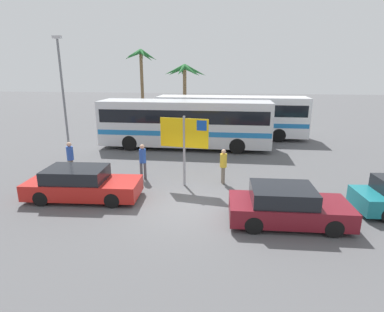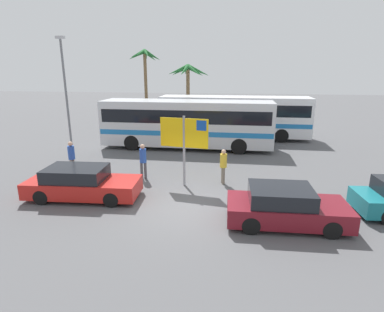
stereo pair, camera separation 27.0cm
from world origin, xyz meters
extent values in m
plane|color=#565659|center=(0.00, 0.00, 0.00)|extent=(120.00, 120.00, 0.00)
cube|color=silver|center=(-1.43, 9.40, 1.73)|extent=(11.24, 2.51, 2.90)
cube|color=black|center=(-1.43, 9.40, 2.28)|extent=(10.79, 2.53, 0.84)
cube|color=#1E70B7|center=(-1.43, 9.40, 1.22)|extent=(11.13, 2.53, 0.32)
cylinder|color=black|center=(2.05, 10.53, 0.50)|extent=(1.00, 0.28, 1.00)
cylinder|color=black|center=(2.05, 8.27, 0.50)|extent=(1.00, 0.28, 1.00)
cylinder|color=black|center=(-4.92, 10.53, 0.50)|extent=(1.00, 0.28, 1.00)
cylinder|color=black|center=(-4.92, 8.27, 0.50)|extent=(1.00, 0.28, 1.00)
cube|color=white|center=(1.64, 13.11, 1.73)|extent=(11.24, 2.51, 2.90)
cube|color=black|center=(1.64, 13.11, 2.28)|extent=(10.79, 2.53, 0.84)
cube|color=#1E70B7|center=(1.64, 13.11, 1.22)|extent=(11.13, 2.53, 0.32)
cylinder|color=black|center=(5.12, 14.24, 0.50)|extent=(1.00, 0.28, 1.00)
cylinder|color=black|center=(5.12, 11.98, 0.50)|extent=(1.00, 0.28, 1.00)
cylinder|color=black|center=(-1.85, 14.24, 0.50)|extent=(1.00, 0.28, 1.00)
cylinder|color=black|center=(-1.85, 11.98, 0.50)|extent=(1.00, 0.28, 1.00)
cylinder|color=gray|center=(-0.43, 2.39, 1.60)|extent=(0.11, 0.11, 3.20)
cube|color=yellow|center=(-0.43, 2.39, 2.45)|extent=(2.18, 0.38, 1.30)
cube|color=#1447A8|center=(0.36, 2.28, 2.82)|extent=(0.45, 0.13, 0.44)
cube|color=maroon|center=(3.65, -0.79, 0.48)|extent=(4.09, 1.95, 0.64)
cube|color=black|center=(3.41, -0.80, 1.06)|extent=(2.15, 1.74, 0.52)
cylinder|color=black|center=(4.87, 0.09, 0.30)|extent=(0.60, 0.18, 0.60)
cylinder|color=black|center=(4.93, -1.59, 0.30)|extent=(0.60, 0.18, 0.60)
cylinder|color=black|center=(2.37, 0.01, 0.30)|extent=(0.60, 0.18, 0.60)
cylinder|color=black|center=(2.43, -1.67, 0.30)|extent=(0.60, 0.18, 0.60)
cube|color=red|center=(-4.29, 0.36, 0.48)|extent=(4.64, 2.02, 0.64)
cube|color=black|center=(-4.56, 0.34, 1.06)|extent=(2.46, 1.74, 0.52)
cylinder|color=black|center=(-2.93, 1.24, 0.30)|extent=(0.61, 0.20, 0.60)
cylinder|color=black|center=(-2.83, -0.35, 0.30)|extent=(0.61, 0.20, 0.60)
cylinder|color=black|center=(-5.74, 1.06, 0.30)|extent=(0.61, 0.20, 0.60)
cylinder|color=black|center=(-5.64, -0.53, 0.30)|extent=(0.61, 0.20, 0.60)
cylinder|color=black|center=(7.00, 1.16, 0.30)|extent=(0.61, 0.21, 0.60)
cylinder|color=#4C4C51|center=(-2.43, 2.95, 0.42)|extent=(0.13, 0.13, 0.84)
cylinder|color=#4C4C51|center=(-2.61, 2.91, 0.42)|extent=(0.13, 0.13, 0.84)
cylinder|color=#2851B2|center=(-2.52, 2.93, 1.18)|extent=(0.32, 0.32, 0.67)
sphere|color=tan|center=(-2.52, 2.93, 1.63)|extent=(0.23, 0.23, 0.23)
cylinder|color=#706656|center=(1.29, 2.96, 0.40)|extent=(0.13, 0.13, 0.79)
cylinder|color=#706656|center=(1.34, 2.78, 0.40)|extent=(0.13, 0.13, 0.79)
cylinder|color=gold|center=(1.32, 2.87, 1.11)|extent=(0.32, 0.32, 0.63)
sphere|color=tan|center=(1.32, 2.87, 1.53)|extent=(0.22, 0.22, 0.22)
cylinder|color=#706656|center=(-6.19, 3.06, 0.42)|extent=(0.13, 0.13, 0.84)
cylinder|color=#706656|center=(-6.20, 2.88, 0.42)|extent=(0.13, 0.13, 0.84)
cylinder|color=#2851B2|center=(-6.20, 2.97, 1.18)|extent=(0.32, 0.32, 0.67)
sphere|color=tan|center=(-6.20, 2.97, 1.62)|extent=(0.23, 0.23, 0.23)
cylinder|color=slate|center=(-8.90, 7.77, 3.46)|extent=(0.14, 0.14, 6.92)
cube|color=#B2B2B7|center=(-8.90, 7.77, 7.02)|extent=(0.56, 0.20, 0.16)
cylinder|color=brown|center=(-2.63, 17.58, 2.61)|extent=(0.32, 0.32, 5.22)
cone|color=#23662D|center=(-1.70, 17.76, 5.02)|extent=(2.12, 0.82, 1.20)
cone|color=#23662D|center=(-2.04, 18.32, 5.00)|extent=(1.64, 1.89, 1.23)
cone|color=#23662D|center=(-2.91, 18.51, 5.05)|extent=(1.02, 2.12, 1.14)
cone|color=#23662D|center=(-3.46, 18.06, 5.03)|extent=(2.02, 1.41, 1.19)
cone|color=#23662D|center=(-3.41, 17.00, 5.08)|extent=(1.94, 1.61, 1.09)
cone|color=#23662D|center=(-2.78, 16.62, 5.07)|extent=(0.76, 2.13, 1.11)
cone|color=#23662D|center=(-1.99, 16.86, 5.06)|extent=(1.71, 1.85, 1.13)
cylinder|color=brown|center=(-7.53, 20.84, 3.36)|extent=(0.32, 0.32, 6.73)
cone|color=#23662D|center=(-6.77, 20.98, 6.50)|extent=(1.82, 0.74, 1.25)
cone|color=#23662D|center=(-7.15, 21.51, 6.48)|extent=(1.26, 1.75, 1.27)
cone|color=#23662D|center=(-7.66, 21.65, 6.57)|extent=(0.71, 1.85, 1.11)
cone|color=#23662D|center=(-8.34, 21.11, 6.66)|extent=(1.88, 0.99, 0.96)
cone|color=#23662D|center=(-8.26, 20.53, 6.53)|extent=(1.81, 1.11, 1.20)
cone|color=#23662D|center=(-7.70, 20.00, 6.68)|extent=(0.79, 1.88, 0.91)
cone|color=#23662D|center=(-7.13, 20.10, 6.64)|extent=(1.26, 1.81, 0.99)
camera|label=1|loc=(1.56, -10.86, 5.13)|focal=28.99mm
camera|label=2|loc=(1.82, -10.82, 5.13)|focal=28.99mm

